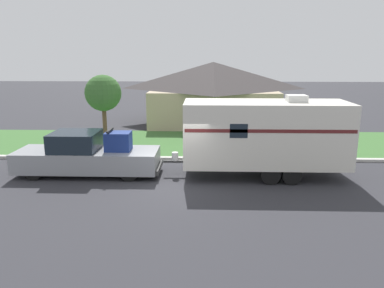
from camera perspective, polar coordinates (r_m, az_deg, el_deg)
name	(u,v)px	position (r m, az deg, el deg)	size (l,w,h in m)	color
ground_plane	(177,185)	(15.19, -2.26, -6.29)	(120.00, 120.00, 0.00)	#2D2D33
curb_strip	(183,158)	(18.73, -1.44, -2.22)	(80.00, 0.30, 0.14)	beige
lawn_strip	(186,143)	(22.27, -0.90, 0.18)	(80.00, 7.00, 0.03)	#3D6B33
house_across_street	(213,92)	(28.85, 3.24, 7.99)	(9.90, 8.09, 4.61)	tan
pickup_truck	(87,156)	(16.94, -15.68, -1.71)	(6.24, 2.02, 2.01)	black
travel_trailer	(265,133)	(16.12, 11.10, 1.59)	(7.76, 2.46, 3.51)	black
mailbox	(188,134)	(19.53, -0.64, 1.48)	(0.48, 0.20, 1.41)	brown
tree_in_yard	(103,93)	(21.96, -13.39, 7.50)	(2.05, 2.05, 4.04)	brown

